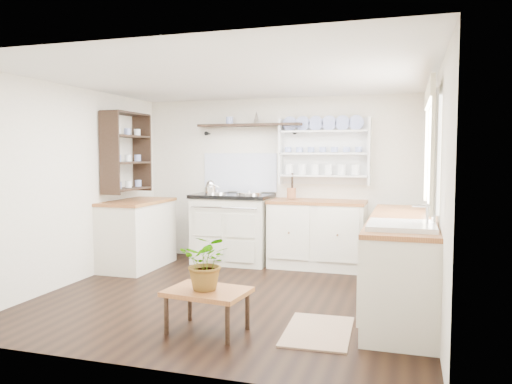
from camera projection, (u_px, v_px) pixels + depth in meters
floor at (235, 296)px, 5.34m from camera, size 4.00×3.80×0.01m
wall_back at (279, 180)px, 7.06m from camera, size 4.00×0.02×2.30m
wall_right at (436, 193)px, 4.67m from camera, size 0.02×3.80×2.30m
wall_left at (74, 185)px, 5.83m from camera, size 0.02×3.80×2.30m
ceiling at (235, 78)px, 5.16m from camera, size 4.00×3.80×0.01m
window at (431, 149)px, 4.79m from camera, size 0.08×1.55×1.22m
aga_cooker at (233, 228)px, 6.97m from camera, size 1.07×0.74×0.99m
back_cabinets at (317, 233)px, 6.65m from camera, size 1.27×0.63×0.90m
right_cabinets at (401, 261)px, 4.90m from camera, size 0.62×2.43×0.90m
belfast_sink at (401, 240)px, 4.16m from camera, size 0.55×0.60×0.45m
left_cabinets at (137, 233)px, 6.66m from camera, size 0.62×1.13×0.90m
plate_rack at (325, 151)px, 6.81m from camera, size 1.20×0.22×0.90m
high_shelf at (250, 126)px, 7.00m from camera, size 1.50×0.29×0.16m
left_shelving at (127, 151)px, 6.61m from camera, size 0.28×0.80×1.05m
kettle at (211, 189)px, 6.89m from camera, size 0.18×0.18×0.22m
utensil_crock at (291, 193)px, 6.80m from camera, size 0.12×0.12×0.14m
center_table at (207, 295)px, 4.23m from camera, size 0.73×0.56×0.37m
potted_plant at (207, 262)px, 4.21m from camera, size 0.46×0.41×0.47m
floor_rug at (318, 331)px, 4.24m from camera, size 0.58×0.87×0.02m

